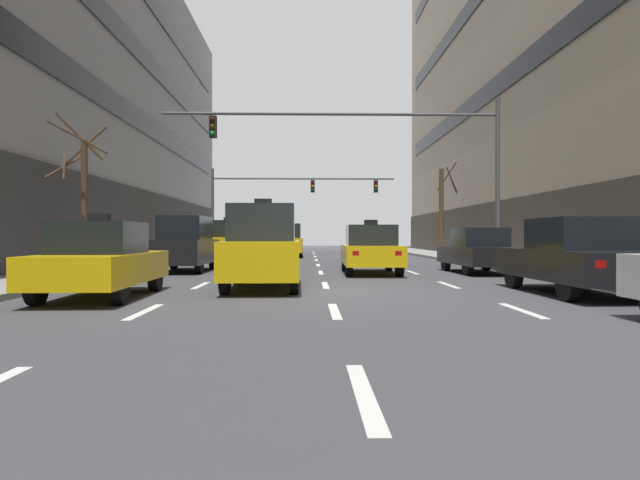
# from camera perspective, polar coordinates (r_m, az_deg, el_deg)

# --- Properties ---
(ground_plane) EXTENTS (120.00, 120.00, 0.00)m
(ground_plane) POSITION_cam_1_polar(r_m,az_deg,el_deg) (12.61, 0.85, -5.53)
(ground_plane) COLOR #424247
(lane_stripe_l1_s3) EXTENTS (0.16, 2.00, 0.01)m
(lane_stripe_l1_s3) POSITION_cam_1_polar(r_m,az_deg,el_deg) (10.02, -17.73, -7.07)
(lane_stripe_l1_s3) COLOR silver
(lane_stripe_l1_s3) RESTS_ON ground
(lane_stripe_l1_s4) EXTENTS (0.16, 2.00, 0.01)m
(lane_stripe_l1_s4) POSITION_cam_1_polar(r_m,az_deg,el_deg) (14.86, -12.25, -4.62)
(lane_stripe_l1_s4) COLOR silver
(lane_stripe_l1_s4) RESTS_ON ground
(lane_stripe_l1_s5) EXTENTS (0.16, 2.00, 0.01)m
(lane_stripe_l1_s5) POSITION_cam_1_polar(r_m,az_deg,el_deg) (19.78, -9.49, -3.36)
(lane_stripe_l1_s5) COLOR silver
(lane_stripe_l1_s5) RESTS_ON ground
(lane_stripe_l1_s6) EXTENTS (0.16, 2.00, 0.01)m
(lane_stripe_l1_s6) POSITION_cam_1_polar(r_m,az_deg,el_deg) (24.73, -7.83, -2.59)
(lane_stripe_l1_s6) COLOR silver
(lane_stripe_l1_s6) RESTS_ON ground
(lane_stripe_l1_s7) EXTENTS (0.16, 2.00, 0.01)m
(lane_stripe_l1_s7) POSITION_cam_1_polar(r_m,az_deg,el_deg) (29.69, -6.73, -2.09)
(lane_stripe_l1_s7) COLOR silver
(lane_stripe_l1_s7) RESTS_ON ground
(lane_stripe_l1_s8) EXTENTS (0.16, 2.00, 0.01)m
(lane_stripe_l1_s8) POSITION_cam_1_polar(r_m,az_deg,el_deg) (34.67, -5.95, -1.72)
(lane_stripe_l1_s8) COLOR silver
(lane_stripe_l1_s8) RESTS_ON ground
(lane_stripe_l1_s9) EXTENTS (0.16, 2.00, 0.01)m
(lane_stripe_l1_s9) POSITION_cam_1_polar(r_m,az_deg,el_deg) (39.65, -5.36, -1.45)
(lane_stripe_l1_s9) COLOR silver
(lane_stripe_l1_s9) RESTS_ON ground
(lane_stripe_l1_s10) EXTENTS (0.16, 2.00, 0.01)m
(lane_stripe_l1_s10) POSITION_cam_1_polar(r_m,az_deg,el_deg) (44.64, -4.91, -1.24)
(lane_stripe_l1_s10) COLOR silver
(lane_stripe_l1_s10) RESTS_ON ground
(lane_stripe_l2_s2) EXTENTS (0.16, 2.00, 0.01)m
(lane_stripe_l2_s2) POSITION_cam_1_polar(r_m,az_deg,el_deg) (4.74, 4.59, -15.57)
(lane_stripe_l2_s2) COLOR silver
(lane_stripe_l2_s2) RESTS_ON ground
(lane_stripe_l2_s3) EXTENTS (0.16, 2.00, 0.01)m
(lane_stripe_l2_s3) POSITION_cam_1_polar(r_m,az_deg,el_deg) (9.63, 1.52, -7.36)
(lane_stripe_l2_s3) COLOR silver
(lane_stripe_l2_s3) RESTS_ON ground
(lane_stripe_l2_s4) EXTENTS (0.16, 2.00, 0.01)m
(lane_stripe_l2_s4) POSITION_cam_1_polar(r_m,az_deg,el_deg) (14.60, 0.55, -4.70)
(lane_stripe_l2_s4) COLOR silver
(lane_stripe_l2_s4) RESTS_ON ground
(lane_stripe_l2_s5) EXTENTS (0.16, 2.00, 0.01)m
(lane_stripe_l2_s5) POSITION_cam_1_polar(r_m,az_deg,el_deg) (19.58, 0.08, -3.39)
(lane_stripe_l2_s5) COLOR silver
(lane_stripe_l2_s5) RESTS_ON ground
(lane_stripe_l2_s6) EXTENTS (0.16, 2.00, 0.01)m
(lane_stripe_l2_s6) POSITION_cam_1_polar(r_m,az_deg,el_deg) (24.57, -0.20, -2.61)
(lane_stripe_l2_s6) COLOR silver
(lane_stripe_l2_s6) RESTS_ON ground
(lane_stripe_l2_s7) EXTENTS (0.16, 2.00, 0.01)m
(lane_stripe_l2_s7) POSITION_cam_1_polar(r_m,az_deg,el_deg) (29.56, -0.38, -2.09)
(lane_stripe_l2_s7) COLOR silver
(lane_stripe_l2_s7) RESTS_ON ground
(lane_stripe_l2_s8) EXTENTS (0.16, 2.00, 0.01)m
(lane_stripe_l2_s8) POSITION_cam_1_polar(r_m,az_deg,el_deg) (34.56, -0.51, -1.73)
(lane_stripe_l2_s8) COLOR silver
(lane_stripe_l2_s8) RESTS_ON ground
(lane_stripe_l2_s9) EXTENTS (0.16, 2.00, 0.01)m
(lane_stripe_l2_s9) POSITION_cam_1_polar(r_m,az_deg,el_deg) (39.55, -0.61, -1.45)
(lane_stripe_l2_s9) COLOR silver
(lane_stripe_l2_s9) RESTS_ON ground
(lane_stripe_l2_s10) EXTENTS (0.16, 2.00, 0.01)m
(lane_stripe_l2_s10) POSITION_cam_1_polar(r_m,az_deg,el_deg) (44.55, -0.69, -1.24)
(lane_stripe_l2_s10) COLOR silver
(lane_stripe_l2_s10) RESTS_ON ground
(lane_stripe_l3_s3) EXTENTS (0.16, 2.00, 0.01)m
(lane_stripe_l3_s3) POSITION_cam_1_polar(r_m,az_deg,el_deg) (10.32, 20.17, -6.86)
(lane_stripe_l3_s3) COLOR silver
(lane_stripe_l3_s3) RESTS_ON ground
(lane_stripe_l3_s4) EXTENTS (0.16, 2.00, 0.01)m
(lane_stripe_l3_s4) POSITION_cam_1_polar(r_m,az_deg,el_deg) (15.06, 13.17, -4.55)
(lane_stripe_l3_s4) COLOR silver
(lane_stripe_l3_s4) RESTS_ON ground
(lane_stripe_l3_s5) EXTENTS (0.16, 2.00, 0.01)m
(lane_stripe_l3_s5) POSITION_cam_1_polar(r_m,az_deg,el_deg) (19.93, 9.57, -3.33)
(lane_stripe_l3_s5) COLOR silver
(lane_stripe_l3_s5) RESTS_ON ground
(lane_stripe_l3_s6) EXTENTS (0.16, 2.00, 0.01)m
(lane_stripe_l3_s6) POSITION_cam_1_polar(r_m,az_deg,el_deg) (24.85, 7.40, -2.58)
(lane_stripe_l3_s6) COLOR silver
(lane_stripe_l3_s6) RESTS_ON ground
(lane_stripe_l3_s7) EXTENTS (0.16, 2.00, 0.01)m
(lane_stripe_l3_s7) POSITION_cam_1_polar(r_m,az_deg,el_deg) (29.80, 5.95, -2.08)
(lane_stripe_l3_s7) COLOR silver
(lane_stripe_l3_s7) RESTS_ON ground
(lane_stripe_l3_s8) EXTENTS (0.16, 2.00, 0.01)m
(lane_stripe_l3_s8) POSITION_cam_1_polar(r_m,az_deg,el_deg) (34.76, 4.91, -1.72)
(lane_stripe_l3_s8) COLOR silver
(lane_stripe_l3_s8) RESTS_ON ground
(lane_stripe_l3_s9) EXTENTS (0.16, 2.00, 0.01)m
(lane_stripe_l3_s9) POSITION_cam_1_polar(r_m,az_deg,el_deg) (39.73, 4.13, -1.45)
(lane_stripe_l3_s9) COLOR silver
(lane_stripe_l3_s9) RESTS_ON ground
(lane_stripe_l3_s10) EXTENTS (0.16, 2.00, 0.01)m
(lane_stripe_l3_s10) POSITION_cam_1_polar(r_m,az_deg,el_deg) (44.71, 3.52, -1.24)
(lane_stripe_l3_s10) COLOR silver
(lane_stripe_l3_s10) RESTS_ON ground
(taxi_driving_0) EXTENTS (1.79, 4.23, 2.21)m
(taxi_driving_0) POSITION_cam_1_polar(r_m,az_deg,el_deg) (33.72, -3.32, -0.06)
(taxi_driving_0) COLOR black
(taxi_driving_0) RESTS_ON ground
(taxi_driving_1) EXTENTS (1.84, 4.27, 2.23)m
(taxi_driving_1) POSITION_cam_1_polar(r_m,az_deg,el_deg) (13.66, -5.91, -0.77)
(taxi_driving_1) COLOR black
(taxi_driving_1) RESTS_ON ground
(taxi_driving_2) EXTENTS (1.96, 4.51, 1.86)m
(taxi_driving_2) POSITION_cam_1_polar(r_m,az_deg,el_deg) (19.07, 5.24, -1.01)
(taxi_driving_2) COLOR black
(taxi_driving_2) RESTS_ON ground
(taxi_driving_3) EXTENTS (1.93, 4.44, 2.31)m
(taxi_driving_3) POSITION_cam_1_polar(r_m,az_deg,el_deg) (30.32, -9.52, -0.03)
(taxi_driving_3) COLOR black
(taxi_driving_3) RESTS_ON ground
(taxi_driving_4) EXTENTS (1.87, 4.30, 1.77)m
(taxi_driving_4) POSITION_cam_1_polar(r_m,az_deg,el_deg) (12.48, -21.70, -1.99)
(taxi_driving_4) COLOR black
(taxi_driving_4) RESTS_ON ground
(car_driving_5) EXTENTS (1.80, 4.20, 2.02)m
(car_driving_5) POSITION_cam_1_polar(r_m,az_deg,el_deg) (20.70, -13.74, -0.41)
(car_driving_5) COLOR black
(car_driving_5) RESTS_ON ground
(car_parked_1) EXTENTS (1.97, 4.58, 1.71)m
(car_parked_1) POSITION_cam_1_polar(r_m,az_deg,el_deg) (13.54, 24.95, -1.59)
(car_parked_1) COLOR black
(car_parked_1) RESTS_ON ground
(car_parked_2) EXTENTS (1.89, 4.27, 1.58)m
(car_parked_2) POSITION_cam_1_polar(r_m,az_deg,el_deg) (20.07, 16.06, -1.09)
(car_parked_2) COLOR black
(car_parked_2) RESTS_ON ground
(traffic_signal_0) EXTENTS (13.14, 0.35, 6.58)m
(traffic_signal_0) POSITION_cam_1_polar(r_m,az_deg,el_deg) (21.85, 7.16, 9.57)
(traffic_signal_0) COLOR #4C4C51
(traffic_signal_0) RESTS_ON sidewalk_right
(traffic_signal_1) EXTENTS (12.53, 0.35, 5.77)m
(traffic_signal_1) POSITION_cam_1_polar(r_m,az_deg,el_deg) (37.94, -3.99, 4.92)
(traffic_signal_1) COLOR #4C4C51
(traffic_signal_1) RESTS_ON sidewalk_left
(street_tree_0) EXTENTS (2.18, 2.19, 5.01)m
(street_tree_0) POSITION_cam_1_polar(r_m,az_deg,el_deg) (19.56, -23.38, 4.31)
(street_tree_0) COLOR #4C3823
(street_tree_0) RESTS_ON sidewalk_left
(street_tree_2) EXTENTS (1.22, 2.05, 5.72)m
(street_tree_2) POSITION_cam_1_polar(r_m,az_deg,el_deg) (34.64, 12.52, 3.08)
(street_tree_2) COLOR #4C3823
(street_tree_2) RESTS_ON sidewalk_right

